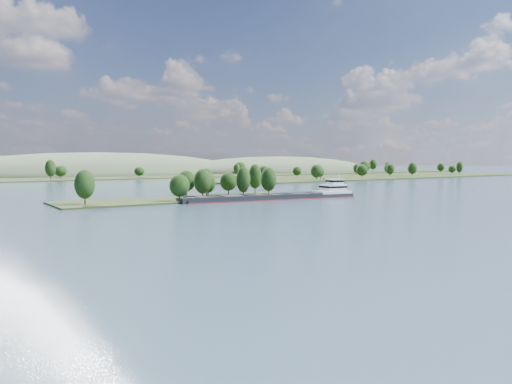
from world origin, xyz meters
TOP-DOWN VIEW (x-y plane):
  - ground at (0.00, 120.00)m, footprint 1800.00×1800.00m
  - tree_island at (5.97, 179.62)m, footprint 100.00×31.45m
  - right_bank at (230.85, 299.55)m, footprint 320.00×90.00m
  - back_shoreline at (8.81, 399.76)m, footprint 900.00×60.00m
  - hill_east at (260.00, 470.00)m, footprint 260.00×140.00m
  - hill_west at (60.00, 500.00)m, footprint 320.00×160.00m
  - cargo_barge at (36.40, 161.63)m, footprint 77.83×18.64m

SIDE VIEW (x-z plane):
  - ground at x=0.00m, z-range 0.00..0.00m
  - hill_east at x=260.00m, z-range -18.00..18.00m
  - hill_west at x=60.00m, z-range -22.00..22.00m
  - back_shoreline at x=8.81m, z-range -7.33..8.82m
  - right_bank at x=230.85m, z-range -6.30..8.21m
  - cargo_barge at x=36.40m, z-range -3.91..6.54m
  - tree_island at x=5.97m, z-range -3.23..11.45m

